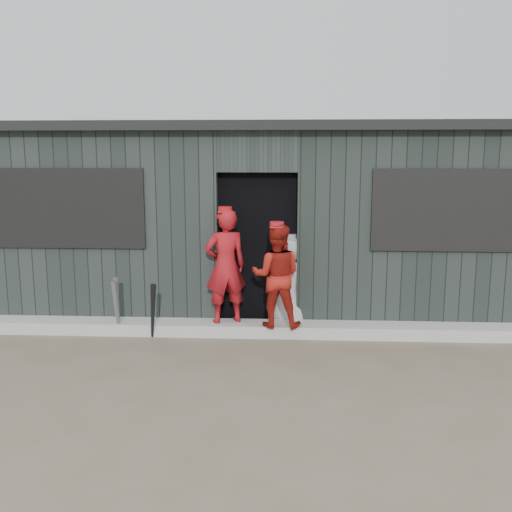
# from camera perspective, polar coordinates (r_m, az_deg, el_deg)

# --- Properties ---
(ground) EXTENTS (80.00, 80.00, 0.00)m
(ground) POSITION_cam_1_polar(r_m,az_deg,el_deg) (5.48, -1.05, -13.72)
(ground) COLOR brown
(ground) RESTS_ON ground
(curb) EXTENTS (8.00, 0.36, 0.15)m
(curb) POSITION_cam_1_polar(r_m,az_deg,el_deg) (7.16, 0.01, -7.28)
(curb) COLOR #A7A7A2
(curb) RESTS_ON ground
(bat_left) EXTENTS (0.11, 0.18, 0.73)m
(bat_left) POSITION_cam_1_polar(r_m,az_deg,el_deg) (7.31, -13.71, -4.83)
(bat_left) COLOR gray
(bat_left) RESTS_ON ground
(bat_mid) EXTENTS (0.08, 0.20, 0.72)m
(bat_mid) POSITION_cam_1_polar(r_m,az_deg,el_deg) (7.20, -13.77, -5.12)
(bat_mid) COLOR gray
(bat_mid) RESTS_ON ground
(bat_right) EXTENTS (0.16, 0.23, 0.70)m
(bat_right) POSITION_cam_1_polar(r_m,az_deg,el_deg) (7.02, -10.28, -5.45)
(bat_right) COLOR black
(bat_right) RESTS_ON ground
(player_red_left) EXTENTS (0.60, 0.50, 1.42)m
(player_red_left) POSITION_cam_1_polar(r_m,az_deg,el_deg) (7.03, -3.06, -1.02)
(player_red_left) COLOR maroon
(player_red_left) RESTS_ON curb
(player_red_right) EXTENTS (0.64, 0.52, 1.26)m
(player_red_right) POSITION_cam_1_polar(r_m,az_deg,el_deg) (6.87, 2.06, -1.97)
(player_red_right) COLOR maroon
(player_red_right) RESTS_ON curb
(player_grey_back) EXTENTS (0.65, 0.49, 1.20)m
(player_grey_back) POSITION_cam_1_polar(r_m,az_deg,el_deg) (7.32, 3.43, -2.66)
(player_grey_back) COLOR #A4A4A4
(player_grey_back) RESTS_ON ground
(dugout) EXTENTS (8.30, 3.30, 2.62)m
(dugout) POSITION_cam_1_polar(r_m,az_deg,el_deg) (8.56, 0.62, 3.89)
(dugout) COLOR black
(dugout) RESTS_ON ground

